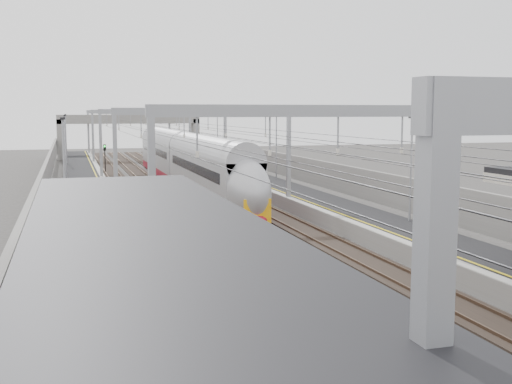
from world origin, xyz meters
TOP-DOWN VIEW (x-y plane):
  - platform_left at (-8.00, 45.00)m, footprint 4.00×120.00m
  - platform_right at (8.00, 45.00)m, footprint 4.00×120.00m
  - tracks at (0.00, 45.00)m, footprint 11.40×140.00m
  - overhead_line at (0.00, 51.62)m, footprint 13.00×140.00m
  - canopy_left at (-8.02, 2.99)m, footprint 4.40×30.00m
  - overbridge at (0.00, 100.00)m, footprint 22.00×2.20m
  - wall_left at (-11.20, 45.00)m, footprint 0.30×120.00m
  - wall_right at (11.20, 45.00)m, footprint 0.30×120.00m
  - train at (1.50, 57.09)m, footprint 2.73×49.83m
  - signal_green at (-5.20, 75.78)m, footprint 0.32×0.32m
  - signal_red_near at (3.20, 62.41)m, footprint 0.32×0.32m
  - signal_red_far at (5.40, 71.68)m, footprint 0.32×0.32m

SIDE VIEW (x-z plane):
  - tracks at x=0.00m, z-range -0.05..0.15m
  - platform_left at x=-8.00m, z-range 0.00..1.00m
  - platform_right at x=8.00m, z-range 0.00..1.00m
  - wall_left at x=-11.20m, z-range 0.00..3.20m
  - wall_right at x=11.20m, z-range 0.00..3.20m
  - train at x=1.50m, z-range -0.04..4.28m
  - signal_green at x=-5.20m, z-range 0.68..4.15m
  - signal_red_near at x=3.20m, z-range 0.68..4.15m
  - signal_red_far at x=5.40m, z-range 0.68..4.15m
  - canopy_left at x=-8.02m, z-range 2.97..7.21m
  - overbridge at x=0.00m, z-range 1.86..8.76m
  - overhead_line at x=0.00m, z-range 2.84..9.44m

